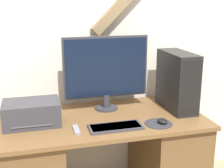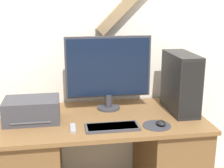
{
  "view_description": "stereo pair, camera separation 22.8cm",
  "coord_description": "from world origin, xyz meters",
  "px_view_note": "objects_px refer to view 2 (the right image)",
  "views": [
    {
      "loc": [
        -0.5,
        -1.74,
        1.64
      ],
      "look_at": [
        0.07,
        0.39,
        1.03
      ],
      "focal_mm": 50.0,
      "sensor_mm": 36.0,
      "label": 1
    },
    {
      "loc": [
        -0.28,
        -1.79,
        1.64
      ],
      "look_at": [
        0.07,
        0.39,
        1.03
      ],
      "focal_mm": 50.0,
      "sensor_mm": 36.0,
      "label": 2
    }
  ],
  "objects_px": {
    "monitor": "(108,69)",
    "keyboard": "(112,127)",
    "computer_tower": "(181,83)",
    "printer": "(32,110)",
    "remote_control": "(73,128)",
    "mouse": "(161,123)"
  },
  "relations": [
    {
      "from": "monitor",
      "to": "keyboard",
      "type": "relative_size",
      "value": 1.82
    },
    {
      "from": "computer_tower",
      "to": "printer",
      "type": "relative_size",
      "value": 1.17
    },
    {
      "from": "monitor",
      "to": "keyboard",
      "type": "xyz_separation_m",
      "value": [
        -0.03,
        -0.4,
        -0.31
      ]
    },
    {
      "from": "computer_tower",
      "to": "keyboard",
      "type": "bearing_deg",
      "value": -156.01
    },
    {
      "from": "keyboard",
      "to": "computer_tower",
      "type": "bearing_deg",
      "value": 23.99
    },
    {
      "from": "monitor",
      "to": "printer",
      "type": "bearing_deg",
      "value": -163.53
    },
    {
      "from": "keyboard",
      "to": "remote_control",
      "type": "xyz_separation_m",
      "value": [
        -0.27,
        0.03,
        -0.0
      ]
    },
    {
      "from": "monitor",
      "to": "keyboard",
      "type": "distance_m",
      "value": 0.51
    },
    {
      "from": "mouse",
      "to": "keyboard",
      "type": "bearing_deg",
      "value": 178.66
    },
    {
      "from": "mouse",
      "to": "remote_control",
      "type": "xyz_separation_m",
      "value": [
        -0.61,
        0.04,
        -0.01
      ]
    },
    {
      "from": "computer_tower",
      "to": "printer",
      "type": "bearing_deg",
      "value": -178.4
    },
    {
      "from": "mouse",
      "to": "monitor",
      "type": "bearing_deg",
      "value": 127.38
    },
    {
      "from": "printer",
      "to": "keyboard",
      "type": "bearing_deg",
      "value": -22.32
    },
    {
      "from": "mouse",
      "to": "printer",
      "type": "bearing_deg",
      "value": 165.33
    },
    {
      "from": "mouse",
      "to": "remote_control",
      "type": "relative_size",
      "value": 0.61
    },
    {
      "from": "monitor",
      "to": "remote_control",
      "type": "distance_m",
      "value": 0.57
    },
    {
      "from": "keyboard",
      "to": "computer_tower",
      "type": "relative_size",
      "value": 0.8
    },
    {
      "from": "monitor",
      "to": "keyboard",
      "type": "bearing_deg",
      "value": -94.76
    },
    {
      "from": "printer",
      "to": "mouse",
      "type": "bearing_deg",
      "value": -14.67
    },
    {
      "from": "monitor",
      "to": "mouse",
      "type": "bearing_deg",
      "value": -52.62
    },
    {
      "from": "printer",
      "to": "remote_control",
      "type": "relative_size",
      "value": 2.79
    },
    {
      "from": "mouse",
      "to": "printer",
      "type": "height_order",
      "value": "printer"
    }
  ]
}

